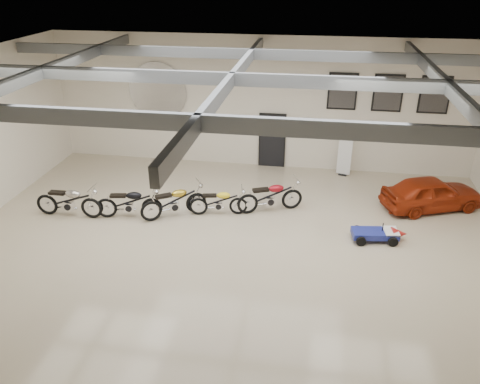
% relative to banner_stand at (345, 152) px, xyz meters
% --- Properties ---
extents(floor, '(16.00, 12.00, 0.01)m').
position_rel_banner_stand_xyz_m(floor, '(-3.28, -5.50, -0.95)').
color(floor, tan).
rests_on(floor, ground).
extents(ceiling, '(16.00, 12.00, 0.01)m').
position_rel_banner_stand_xyz_m(ceiling, '(-3.28, -5.50, 4.05)').
color(ceiling, slate).
rests_on(ceiling, back_wall).
extents(back_wall, '(16.00, 0.02, 5.00)m').
position_rel_banner_stand_xyz_m(back_wall, '(-3.28, 0.50, 1.55)').
color(back_wall, beige).
rests_on(back_wall, floor).
extents(ceiling_beams, '(15.80, 11.80, 0.32)m').
position_rel_banner_stand_xyz_m(ceiling_beams, '(-3.28, -5.50, 3.80)').
color(ceiling_beams, slate).
rests_on(ceiling_beams, ceiling).
extents(door, '(0.92, 0.08, 2.10)m').
position_rel_banner_stand_xyz_m(door, '(-2.78, 0.45, 0.10)').
color(door, black).
rests_on(door, back_wall).
extents(logo_plaque, '(2.30, 0.06, 1.16)m').
position_rel_banner_stand_xyz_m(logo_plaque, '(-7.28, 0.45, 1.85)').
color(logo_plaque, silver).
rests_on(logo_plaque, back_wall).
extents(poster_left, '(1.05, 0.08, 1.35)m').
position_rel_banner_stand_xyz_m(poster_left, '(-0.28, 0.46, 2.15)').
color(poster_left, black).
rests_on(poster_left, back_wall).
extents(poster_mid, '(1.05, 0.08, 1.35)m').
position_rel_banner_stand_xyz_m(poster_mid, '(1.32, 0.46, 2.15)').
color(poster_mid, black).
rests_on(poster_mid, back_wall).
extents(poster_right, '(1.05, 0.08, 1.35)m').
position_rel_banner_stand_xyz_m(poster_right, '(2.92, 0.46, 2.15)').
color(poster_right, black).
rests_on(poster_right, back_wall).
extents(oil_sign, '(0.72, 0.10, 0.72)m').
position_rel_banner_stand_xyz_m(oil_sign, '(-1.38, 0.45, 0.75)').
color(oil_sign, white).
rests_on(oil_sign, back_wall).
extents(banner_stand, '(0.55, 0.32, 1.90)m').
position_rel_banner_stand_xyz_m(banner_stand, '(0.00, 0.00, 0.00)').
color(banner_stand, white).
rests_on(banner_stand, floor).
extents(motorcycle_silver, '(2.15, 0.67, 1.12)m').
position_rel_banner_stand_xyz_m(motorcycle_silver, '(-8.72, -4.67, -0.39)').
color(motorcycle_silver, silver).
rests_on(motorcycle_silver, floor).
extents(motorcycle_black, '(2.13, 0.99, 1.07)m').
position_rel_banner_stand_xyz_m(motorcycle_black, '(-6.81, -4.44, -0.41)').
color(motorcycle_black, silver).
rests_on(motorcycle_black, floor).
extents(motorcycle_gold, '(2.12, 1.67, 1.09)m').
position_rel_banner_stand_xyz_m(motorcycle_gold, '(-5.43, -4.16, -0.40)').
color(motorcycle_gold, silver).
rests_on(motorcycle_gold, floor).
extents(motorcycle_yellow, '(1.89, 0.90, 0.95)m').
position_rel_banner_stand_xyz_m(motorcycle_yellow, '(-4.06, -3.81, -0.48)').
color(motorcycle_yellow, silver).
rests_on(motorcycle_yellow, floor).
extents(motorcycle_red, '(2.22, 1.42, 1.11)m').
position_rel_banner_stand_xyz_m(motorcycle_red, '(-2.46, -3.32, -0.39)').
color(motorcycle_red, silver).
rests_on(motorcycle_red, floor).
extents(go_kart, '(1.70, 0.94, 0.59)m').
position_rel_banner_stand_xyz_m(go_kart, '(0.88, -4.59, -0.66)').
color(go_kart, navy).
rests_on(go_kart, floor).
extents(vintage_car, '(2.39, 3.49, 1.10)m').
position_rel_banner_stand_xyz_m(vintage_car, '(2.72, -2.29, -0.40)').
color(vintage_car, '#98280D').
rests_on(vintage_car, floor).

